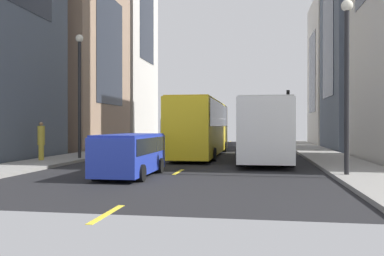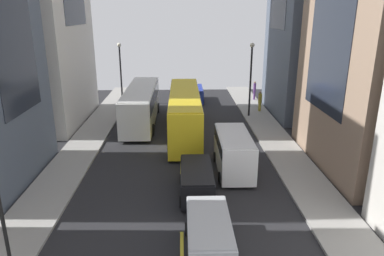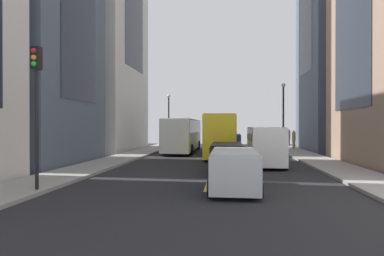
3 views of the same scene
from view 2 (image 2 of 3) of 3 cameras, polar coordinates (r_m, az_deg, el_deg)
ground_plane at (r=28.15m, az=-1.67°, el=-2.78°), size 42.03×42.03×0.00m
sidewalk_west at (r=29.14m, az=-16.81°, el=-2.68°), size 2.82×44.00×0.15m
sidewalk_east at (r=29.11m, az=13.48°, el=-2.41°), size 2.82×44.00×0.15m
lane_stripe_1 at (r=16.97m, az=-1.62°, el=-18.07°), size 0.16×2.00×0.01m
lane_stripe_2 at (r=24.26m, az=-1.66°, el=-6.29°), size 0.16×2.00×0.01m
lane_stripe_3 at (r=32.10m, az=-1.68°, el=-0.10°), size 0.16×2.00×0.01m
lane_stripe_4 at (r=40.17m, az=-1.70°, el=3.63°), size 0.16×2.00×0.01m
lane_stripe_5 at (r=48.35m, az=-1.70°, el=6.11°), size 0.16×2.00×0.01m
city_bus_white at (r=33.54m, az=-8.08°, el=4.08°), size 2.80×11.58×3.35m
streetcar_yellow at (r=30.30m, az=-1.18°, el=2.97°), size 2.70×13.13×3.59m
delivery_van_white at (r=23.24m, az=6.66°, el=-3.51°), size 2.25×5.23×2.58m
car_black_0 at (r=20.49m, az=0.73°, el=-8.12°), size 1.93×4.32×1.64m
car_blue_1 at (r=41.68m, az=0.47°, el=5.55°), size 1.93×4.51×1.66m
car_silver_2 at (r=15.99m, az=2.71°, el=-16.37°), size 2.03×4.24×1.65m
pedestrian_crossing_near at (r=42.65m, az=9.90°, el=6.00°), size 0.31×0.31×2.13m
pedestrian_walking_far at (r=37.72m, az=10.74°, el=4.28°), size 0.38×0.38×2.04m
streetlamp_near at (r=35.19m, az=9.34°, el=8.77°), size 0.44×0.44×7.06m
streetlamp_far at (r=40.90m, az=-11.30°, el=9.59°), size 0.44×0.44×6.61m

